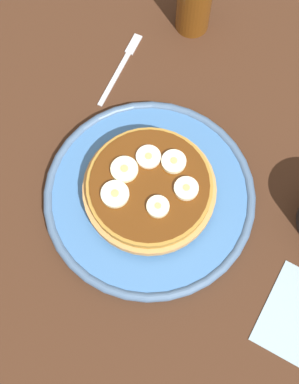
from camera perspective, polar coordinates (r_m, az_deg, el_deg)
ground_plane at (r=70.67cm, az=0.00°, el=-1.17°), size 140.00×140.00×3.00cm
plate at (r=68.21cm, az=0.00°, el=-0.46°), size 27.38×27.38×2.06cm
pancake_stack at (r=65.91cm, az=0.23°, el=0.41°), size 17.04×16.72×3.82cm
banana_slice_0 at (r=64.62cm, az=-2.73°, el=2.43°), size 3.40×3.40×0.78cm
banana_slice_1 at (r=64.96cm, az=2.67°, el=3.24°), size 3.09×3.09×0.85cm
banana_slice_2 at (r=62.84cm, az=0.91°, el=-1.61°), size 2.76×2.76×0.83cm
banana_slice_3 at (r=65.25cm, az=-0.12°, el=3.79°), size 3.13×3.13×0.69cm
banana_slice_4 at (r=63.49cm, az=-3.74°, el=-0.25°), size 3.45×3.45×0.83cm
banana_slice_5 at (r=63.74cm, az=3.98°, el=0.36°), size 3.01×3.01×0.86cm
fork at (r=78.38cm, az=-2.98°, el=13.60°), size 5.76×12.43×0.50cm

